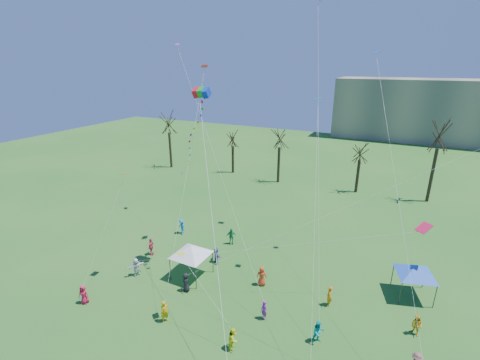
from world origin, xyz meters
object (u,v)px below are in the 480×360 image
at_px(distant_building, 465,112).
at_px(canopy_tent_white, 191,250).
at_px(big_box_kite, 195,141).
at_px(canopy_tent_blue, 416,270).

distance_m(distant_building, canopy_tent_white, 80.55).
bearing_deg(big_box_kite, canopy_tent_white, -92.99).
height_order(distant_building, canopy_tent_blue, distant_building).
relative_size(big_box_kite, canopy_tent_blue, 5.17).
relative_size(canopy_tent_white, canopy_tent_blue, 1.11).
relative_size(distant_building, canopy_tent_blue, 15.54).
relative_size(big_box_kite, canopy_tent_white, 4.65).
bearing_deg(distant_building, big_box_kite, -111.42).
bearing_deg(canopy_tent_white, canopy_tent_blue, 17.49).
xyz_separation_m(distant_building, canopy_tent_blue, (-10.66, -69.24, -4.95)).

